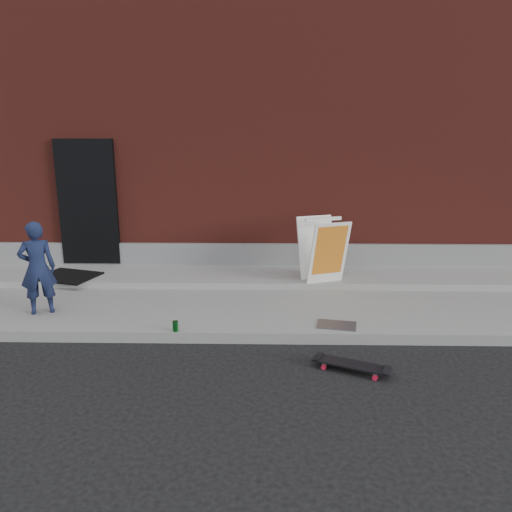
{
  "coord_description": "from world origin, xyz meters",
  "views": [
    {
      "loc": [
        0.62,
        -5.93,
        2.69
      ],
      "look_at": [
        0.48,
        0.8,
        0.97
      ],
      "focal_mm": 35.0,
      "sensor_mm": 36.0,
      "label": 1
    }
  ],
  "objects_px": {
    "pizza_sign": "(323,250)",
    "skateboard": "(351,365)",
    "child": "(37,268)",
    "soda_can": "(175,326)"
  },
  "relations": [
    {
      "from": "pizza_sign",
      "to": "skateboard",
      "type": "bearing_deg",
      "value": -89.06
    },
    {
      "from": "pizza_sign",
      "to": "soda_can",
      "type": "relative_size",
      "value": 7.64
    },
    {
      "from": "child",
      "to": "pizza_sign",
      "type": "xyz_separation_m",
      "value": [
        4.12,
        1.32,
        -0.03
      ]
    },
    {
      "from": "child",
      "to": "skateboard",
      "type": "height_order",
      "value": "child"
    },
    {
      "from": "soda_can",
      "to": "child",
      "type": "bearing_deg",
      "value": 162.52
    },
    {
      "from": "child",
      "to": "soda_can",
      "type": "bearing_deg",
      "value": 139.44
    },
    {
      "from": "child",
      "to": "skateboard",
      "type": "bearing_deg",
      "value": 138.31
    },
    {
      "from": "child",
      "to": "soda_can",
      "type": "height_order",
      "value": "child"
    },
    {
      "from": "pizza_sign",
      "to": "child",
      "type": "bearing_deg",
      "value": -162.26
    },
    {
      "from": "skateboard",
      "to": "child",
      "type": "bearing_deg",
      "value": 161.39
    }
  ]
}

